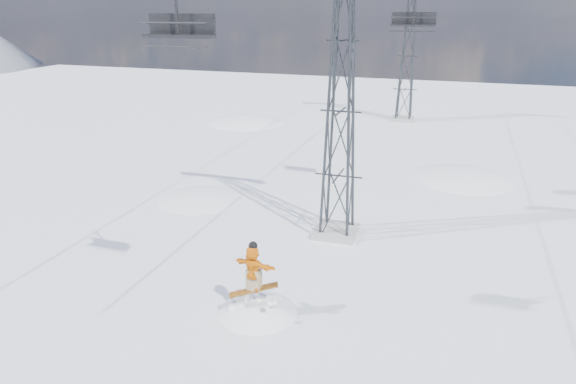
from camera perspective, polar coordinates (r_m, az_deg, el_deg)
name	(u,v)px	position (r m, az deg, el deg)	size (l,w,h in m)	color
ground	(250,335)	(16.43, -4.20, -15.55)	(120.00, 120.00, 0.00)	white
snow_terrain	(302,270)	(39.89, 1.53, -8.62)	(39.00, 37.00, 22.00)	white
lift_tower_near	(341,112)	(21.16, 5.87, 8.83)	(5.20, 1.80, 11.43)	#999999
lift_tower_far	(408,57)	(45.67, 13.16, 14.44)	(5.20, 1.80, 11.43)	#999999
snowboarder_jump	(259,353)	(18.41, -3.28, -17.44)	(4.40, 4.40, 6.64)	white
lift_chair_near	(179,28)	(13.48, -12.00, 17.43)	(1.83, 0.53, 2.27)	black
lift_chair_mid	(413,20)	(24.62, 13.76, 18.03)	(1.95, 0.56, 2.42)	black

